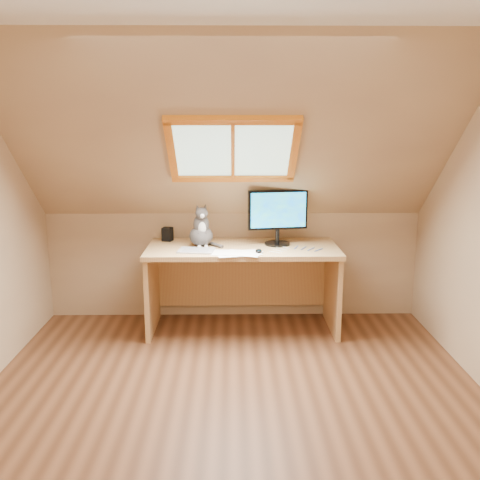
{
  "coord_description": "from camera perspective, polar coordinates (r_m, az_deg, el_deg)",
  "views": [
    {
      "loc": [
        -0.01,
        -3.19,
        1.83
      ],
      "look_at": [
        0.06,
        1.0,
        0.91
      ],
      "focal_mm": 40.0,
      "sensor_mm": 36.0,
      "label": 1
    }
  ],
  "objects": [
    {
      "name": "cables",
      "position": [
        4.61,
        6.06,
        -0.98
      ],
      "size": [
        0.51,
        0.26,
        0.01
      ],
      "color": "silver",
      "rests_on": "desk"
    },
    {
      "name": "room_shell",
      "position": [
        3.13,
        -0.71,
        5.04
      ],
      "size": [
        3.52,
        3.52,
        2.41
      ],
      "color": "tan",
      "rests_on": "ground"
    },
    {
      "name": "ground",
      "position": [
        3.68,
        -0.66,
        -17.43
      ],
      "size": [
        3.5,
        3.5,
        0.0
      ],
      "primitive_type": "plane",
      "color": "brown",
      "rests_on": "ground"
    },
    {
      "name": "mouse",
      "position": [
        4.47,
        2.0,
        -1.19
      ],
      "size": [
        0.06,
        0.1,
        0.03
      ],
      "primitive_type": "ellipsoid",
      "rotation": [
        0.0,
        0.0,
        -0.08
      ],
      "color": "black",
      "rests_on": "desk"
    },
    {
      "name": "desk",
      "position": [
        4.82,
        0.26,
        -3.19
      ],
      "size": [
        1.68,
        0.73,
        0.77
      ],
      "color": "tan",
      "rests_on": "ground"
    },
    {
      "name": "cat",
      "position": [
        4.7,
        -4.16,
        0.97
      ],
      "size": [
        0.25,
        0.28,
        0.38
      ],
      "color": "#48423F",
      "rests_on": "desk"
    },
    {
      "name": "monitor",
      "position": [
        4.72,
        4.06,
        2.83
      ],
      "size": [
        0.53,
        0.23,
        0.49
      ],
      "color": "black",
      "rests_on": "desk"
    },
    {
      "name": "graphics_tablet",
      "position": [
        4.54,
        -4.68,
        -1.12
      ],
      "size": [
        0.33,
        0.25,
        0.01
      ],
      "primitive_type": "cube",
      "rotation": [
        0.0,
        0.0,
        -0.13
      ],
      "color": "#B2B2B7",
      "rests_on": "desk"
    },
    {
      "name": "papers",
      "position": [
        4.44,
        -0.44,
        -1.44
      ],
      "size": [
        0.35,
        0.3,
        0.01
      ],
      "color": "white",
      "rests_on": "desk"
    },
    {
      "name": "desk_speaker",
      "position": [
        4.96,
        -7.74,
        0.62
      ],
      "size": [
        0.1,
        0.1,
        0.12
      ],
      "primitive_type": "cube",
      "rotation": [
        0.0,
        0.0,
        -0.25
      ],
      "color": "black",
      "rests_on": "desk"
    }
  ]
}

